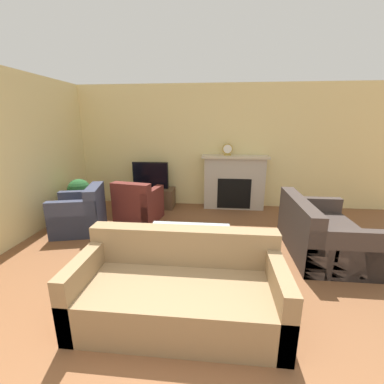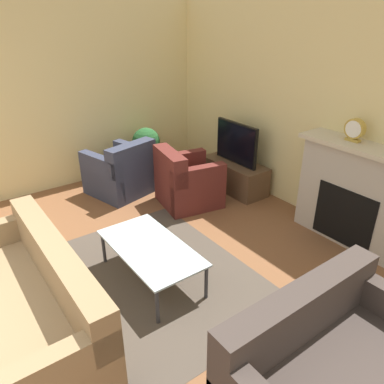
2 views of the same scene
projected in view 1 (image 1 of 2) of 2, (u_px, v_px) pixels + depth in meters
wall_back at (200, 147)px, 5.82m from camera, size 8.53×0.06×2.70m
wall_left at (1, 161)px, 3.80m from camera, size 0.06×7.71×2.70m
area_rug at (189, 254)px, 3.83m from camera, size 2.38×1.82×0.00m
fireplace at (234, 181)px, 5.74m from camera, size 1.44×0.41×1.19m
tv_stand at (151, 198)px, 5.90m from camera, size 1.05×0.46×0.44m
tv at (150, 175)px, 5.76m from camera, size 0.81×0.06×0.60m
couch_sectional at (180, 290)px, 2.56m from camera, size 1.99×0.93×0.82m
couch_loveseat at (321, 235)px, 3.81m from camera, size 0.99×1.50×0.82m
armchair_by_window at (81, 215)px, 4.57m from camera, size 0.97×0.95×0.82m
armchair_accent at (138, 206)px, 5.04m from camera, size 0.87×0.89×0.82m
coffee_table at (189, 232)px, 3.71m from camera, size 1.18×0.62×0.39m
potted_plant at (80, 194)px, 5.18m from camera, size 0.45×0.45×0.80m
mantel_clock at (227, 149)px, 5.57m from camera, size 0.22×0.07×0.25m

